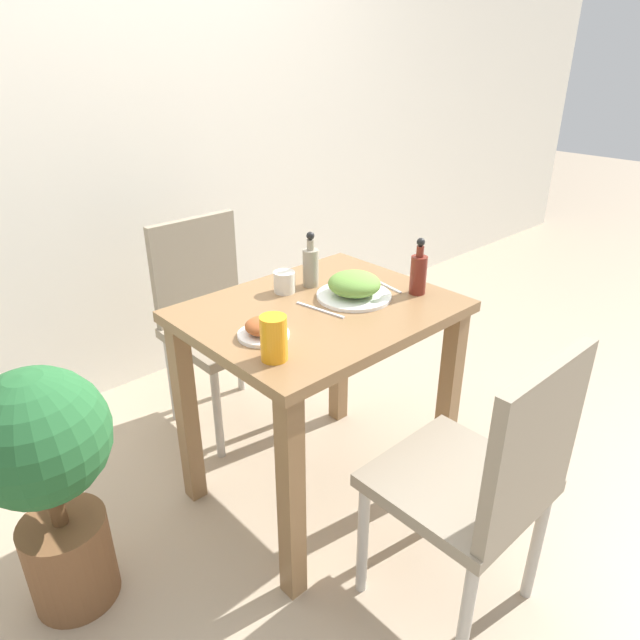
{
  "coord_description": "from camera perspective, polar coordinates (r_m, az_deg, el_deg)",
  "views": [
    {
      "loc": [
        -1.15,
        -1.25,
        1.53
      ],
      "look_at": [
        0.0,
        0.0,
        0.71
      ],
      "focal_mm": 32.0,
      "sensor_mm": 36.0,
      "label": 1
    }
  ],
  "objects": [
    {
      "name": "food_plate",
      "position": [
        1.92,
        3.44,
        3.35
      ],
      "size": [
        0.25,
        0.25,
        0.09
      ],
      "color": "white",
      "rests_on": "dining_table"
    },
    {
      "name": "dining_table",
      "position": [
        1.93,
        0.0,
        -2.58
      ],
      "size": [
        0.85,
        0.67,
        0.76
      ],
      "color": "olive",
      "rests_on": "ground_plane"
    },
    {
      "name": "fork_utensil",
      "position": [
        1.83,
        -0.01,
        1.02
      ],
      "size": [
        0.04,
        0.19,
        0.0
      ],
      "rotation": [
        0.0,
        0.0,
        1.74
      ],
      "color": "silver",
      "rests_on": "dining_table"
    },
    {
      "name": "sauce_bottle",
      "position": [
        2.0,
        -0.95,
        5.49
      ],
      "size": [
        0.06,
        0.06,
        0.2
      ],
      "color": "gray",
      "rests_on": "dining_table"
    },
    {
      "name": "chair_near",
      "position": [
        1.62,
        16.18,
        -14.86
      ],
      "size": [
        0.42,
        0.42,
        0.89
      ],
      "rotation": [
        0.0,
        0.0,
        3.14
      ],
      "color": "gray",
      "rests_on": "ground_plane"
    },
    {
      "name": "wall_back",
      "position": [
        2.74,
        -18.79,
        19.75
      ],
      "size": [
        8.0,
        0.05,
        2.6
      ],
      "color": "white",
      "rests_on": "ground_plane"
    },
    {
      "name": "ground_plane",
      "position": [
        2.28,
        0.0,
        -16.24
      ],
      "size": [
        16.0,
        16.0,
        0.0
      ],
      "primitive_type": "plane",
      "color": "tan"
    },
    {
      "name": "chair_far",
      "position": [
        2.46,
        -10.56,
        0.69
      ],
      "size": [
        0.42,
        0.42,
        0.89
      ],
      "color": "gray",
      "rests_on": "ground_plane"
    },
    {
      "name": "condiment_bottle",
      "position": [
        1.96,
        9.82,
        4.71
      ],
      "size": [
        0.06,
        0.06,
        0.2
      ],
      "color": "maroon",
      "rests_on": "dining_table"
    },
    {
      "name": "potted_plant_left",
      "position": [
        1.77,
        -25.64,
        -13.39
      ],
      "size": [
        0.38,
        0.38,
        0.79
      ],
      "color": "brown",
      "rests_on": "ground_plane"
    },
    {
      "name": "side_plate",
      "position": [
        1.67,
        -5.69,
        -0.9
      ],
      "size": [
        0.15,
        0.15,
        0.06
      ],
      "color": "white",
      "rests_on": "dining_table"
    },
    {
      "name": "drink_cup",
      "position": [
        1.96,
        -3.57,
        3.82
      ],
      "size": [
        0.07,
        0.07,
        0.07
      ],
      "color": "silver",
      "rests_on": "dining_table"
    },
    {
      "name": "spoon_utensil",
      "position": [
        2.04,
        6.5,
        3.52
      ],
      "size": [
        0.04,
        0.17,
        0.0
      ],
      "rotation": [
        0.0,
        0.0,
        1.41
      ],
      "color": "silver",
      "rests_on": "dining_table"
    },
    {
      "name": "juice_glass",
      "position": [
        1.53,
        -4.64,
        -1.83
      ],
      "size": [
        0.07,
        0.07,
        0.13
      ],
      "color": "orange",
      "rests_on": "dining_table"
    }
  ]
}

